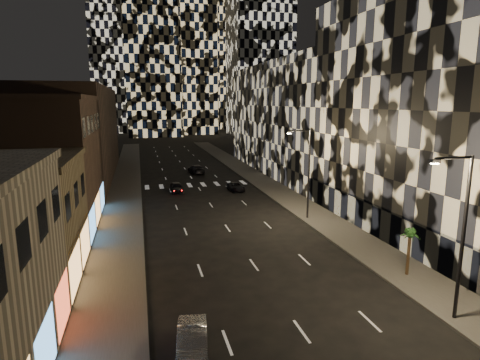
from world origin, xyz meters
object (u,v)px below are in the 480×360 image
streetlight_near (460,227)px  car_dark_midlane (177,187)px  streetlight_far (307,168)px  car_dark_oncoming (196,169)px  car_silver_parked (192,342)px  palm_tree (410,237)px  car_dark_rightlane (236,187)px

streetlight_near → car_dark_midlane: bearing=107.9°
streetlight_far → car_dark_oncoming: (-7.04, 29.44, -4.63)m
streetlight_far → car_silver_parked: size_ratio=2.23×
car_dark_oncoming → streetlight_near: bearing=92.3°
car_dark_oncoming → palm_tree: palm_tree is taller
car_silver_parked → car_dark_midlane: size_ratio=1.06×
streetlight_far → car_dark_oncoming: size_ratio=1.81×
car_silver_parked → car_dark_oncoming: car_dark_oncoming is taller
car_silver_parked → car_dark_rightlane: bearing=80.9°
car_dark_oncoming → car_silver_parked: bearing=75.9°
streetlight_far → car_dark_midlane: (-11.58, 15.90, -4.70)m
streetlight_near → car_dark_oncoming: bearing=98.1°
streetlight_near → car_dark_rightlane: 35.32m
palm_tree → car_dark_oncoming: bearing=100.8°
streetlight_near → streetlight_far: (0.00, 20.00, 0.00)m
car_dark_oncoming → car_dark_rightlane: size_ratio=1.26×
car_silver_parked → car_dark_midlane: car_silver_parked is taller
car_silver_parked → car_dark_rightlane: (10.44, 34.33, -0.12)m
streetlight_near → car_dark_rightlane: streetlight_near is taller
car_dark_rightlane → palm_tree: bearing=-82.0°
car_dark_midlane → car_dark_rightlane: bearing=-12.4°
car_dark_midlane → palm_tree: palm_tree is taller
streetlight_far → palm_tree: bearing=-84.8°
streetlight_near → streetlight_far: same height
car_dark_midlane → streetlight_near: bearing=-76.5°
car_dark_midlane → car_dark_oncoming: 14.29m
car_dark_rightlane → palm_tree: 29.79m
car_dark_rightlane → palm_tree: palm_tree is taller
car_silver_parked → streetlight_near: bearing=6.0°
car_silver_parked → car_dark_oncoming: 49.49m
streetlight_near → car_silver_parked: streetlight_near is taller
car_silver_parked → palm_tree: palm_tree is taller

